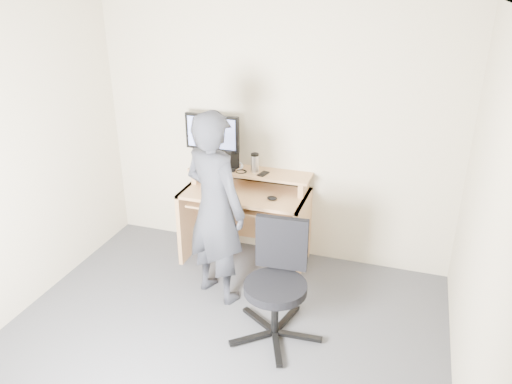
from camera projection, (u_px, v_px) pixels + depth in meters
The scene contains 14 objects.
ground at pixel (207, 360), 3.76m from camera, with size 3.50×3.50×0.00m, color #4C4C50.
back_wall at pixel (274, 135), 4.77m from camera, with size 3.50×0.02×2.50m, color beige.
ceiling at pixel (189, 8), 2.75m from camera, with size 3.50×3.50×0.02m, color white.
desk at pixel (248, 207), 4.92m from camera, with size 1.20×0.60×0.91m.
monitor at pixel (212, 136), 4.83m from camera, with size 0.55×0.15×0.53m.
external_drive at pixel (232, 159), 4.84m from camera, with size 0.07×0.13×0.20m, color black.
travel_mug at pixel (255, 164), 4.78m from camera, with size 0.07×0.07×0.17m, color #B1B1B5.
smartphone at pixel (263, 174), 4.75m from camera, with size 0.07×0.13×0.01m, color black.
charger at pixel (233, 170), 4.82m from camera, with size 0.04×0.04×0.04m, color black.
headphones at pixel (235, 166), 4.93m from camera, with size 0.16×0.16×0.02m, color silver.
keyboard at pixel (238, 203), 4.74m from camera, with size 0.46×0.18×0.03m, color black.
mouse at pixel (272, 198), 4.59m from camera, with size 0.10×0.06×0.04m, color black.
office_chair at pixel (277, 277), 3.87m from camera, with size 0.72×0.74×0.93m.
person at pixel (215, 208), 4.21m from camera, with size 0.62×0.41×1.70m, color black.
Camera 1 is at (1.26, -2.66, 2.69)m, focal length 35.00 mm.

